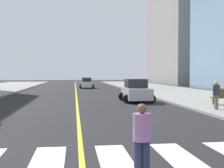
# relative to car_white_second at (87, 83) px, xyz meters

# --- Properties ---
(crosswalk_paint) EXTENTS (13.50, 4.00, 0.01)m
(crosswalk_paint) POSITION_rel_car_white_second_xyz_m (-1.78, -40.88, -0.78)
(crosswalk_paint) COLOR silver
(crosswalk_paint) RESTS_ON ground
(lane_divider_paint) EXTENTS (0.16, 80.00, 0.01)m
(lane_divider_paint) POSITION_rel_car_white_second_xyz_m (-1.78, -4.88, -0.79)
(lane_divider_paint) COLOR yellow
(lane_divider_paint) RESTS_ON ground
(parking_garage_concrete) EXTENTS (18.00, 24.00, 30.62)m
(parking_garage_concrete) POSITION_rel_car_white_second_xyz_m (26.63, 19.22, 14.52)
(parking_garage_concrete) COLOR gray
(parking_garage_concrete) RESTS_ON ground
(car_white_second) EXTENTS (2.47, 3.85, 1.69)m
(car_white_second) POSITION_rel_car_white_second_xyz_m (0.00, 0.00, 0.00)
(car_white_second) COLOR silver
(car_white_second) RESTS_ON ground
(car_silver_third) EXTENTS (2.68, 4.25, 1.89)m
(car_silver_third) POSITION_rel_car_white_second_xyz_m (3.12, -23.81, 0.09)
(car_silver_third) COLOR #B7B7BC
(car_silver_third) RESTS_ON ground
(park_bench) EXTENTS (1.82, 0.61, 1.12)m
(park_bench) POSITION_rel_car_white_second_xyz_m (8.53, -28.32, -0.10)
(park_bench) COLOR brown
(park_bench) RESTS_ON sidewalk_kerb_east
(pedestrian_crossing) EXTENTS (0.41, 0.41, 1.66)m
(pedestrian_crossing) POSITION_rel_car_white_second_xyz_m (-0.47, -41.93, 0.12)
(pedestrian_crossing) COLOR #232847
(pedestrian_crossing) RESTS_ON ground
(pedestrian_waiting_east) EXTENTS (0.43, 0.43, 1.73)m
(pedestrian_waiting_east) POSITION_rel_car_white_second_xyz_m (6.64, -31.00, 0.32)
(pedestrian_waiting_east) COLOR brown
(pedestrian_waiting_east) RESTS_ON sidewalk_kerb_east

